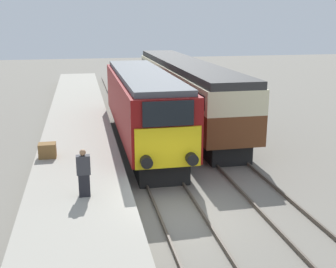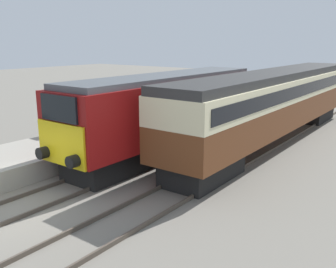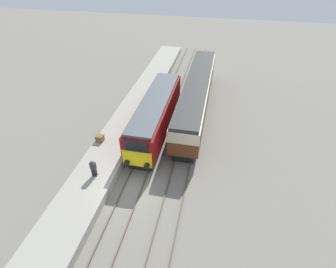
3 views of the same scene
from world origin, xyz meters
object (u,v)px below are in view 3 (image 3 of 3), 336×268
(passenger_carriage, at_px, (196,93))
(person_on_platform, at_px, (93,168))
(locomotive, at_px, (156,114))
(luggage_crate, at_px, (100,138))

(passenger_carriage, xyz_separation_m, person_on_platform, (-6.48, -12.89, -0.74))
(locomotive, height_order, luggage_crate, locomotive)
(locomotive, distance_m, passenger_carriage, 6.07)
(passenger_carriage, height_order, person_on_platform, passenger_carriage)
(locomotive, xyz_separation_m, person_on_platform, (-3.08, -7.87, -0.52))
(person_on_platform, bearing_deg, luggage_crate, 108.47)
(locomotive, relative_size, person_on_platform, 8.28)
(passenger_carriage, bearing_deg, person_on_platform, -116.70)
(locomotive, height_order, person_on_platform, locomotive)
(person_on_platform, height_order, luggage_crate, person_on_platform)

